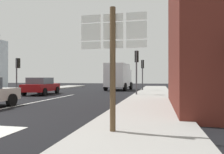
{
  "coord_description": "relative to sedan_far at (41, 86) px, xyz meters",
  "views": [
    {
      "loc": [
        7.16,
        -5.64,
        1.46
      ],
      "look_at": [
        2.99,
        13.84,
        1.52
      ],
      "focal_mm": 35.07,
      "sensor_mm": 36.0,
      "label": 1
    }
  ],
  "objects": [
    {
      "name": "traffic_light_near_left",
      "position": [
        -2.68,
        0.53,
        1.64
      ],
      "size": [
        0.3,
        0.49,
        3.24
      ],
      "color": "#47474C",
      "rests_on": "ground"
    },
    {
      "name": "lane_centre_stripe",
      "position": [
        2.76,
        -5.52,
        -0.75
      ],
      "size": [
        0.16,
        12.0,
        0.01
      ],
      "primitive_type": "cube",
      "color": "silver",
      "rests_on": "ground"
    },
    {
      "name": "traffic_light_near_right",
      "position": [
        8.2,
        0.24,
        1.91
      ],
      "size": [
        0.3,
        0.49,
        3.6
      ],
      "color": "#47474C",
      "rests_on": "ground"
    },
    {
      "name": "route_sign_post",
      "position": [
        8.81,
        -11.86,
        1.24
      ],
      "size": [
        1.66,
        0.14,
        3.2
      ],
      "color": "brown",
      "rests_on": "ground"
    },
    {
      "name": "traffic_light_far_right",
      "position": [
        8.2,
        6.81,
        1.75
      ],
      "size": [
        0.3,
        0.49,
        3.39
      ],
      "color": "#47474C",
      "rests_on": "ground"
    },
    {
      "name": "delivery_truck",
      "position": [
        5.33,
        7.94,
        0.89
      ],
      "size": [
        2.75,
        5.13,
        3.05
      ],
      "color": "silver",
      "rests_on": "ground"
    },
    {
      "name": "ground_plane",
      "position": [
        2.76,
        -1.52,
        -0.76
      ],
      "size": [
        80.0,
        80.0,
        0.0
      ],
      "primitive_type": "plane",
      "color": "black"
    },
    {
      "name": "sidewalk_right",
      "position": [
        9.45,
        -3.52,
        -0.69
      ],
      "size": [
        3.09,
        44.0,
        0.14
      ],
      "primitive_type": "cube",
      "color": "#9E9B96",
      "rests_on": "ground"
    },
    {
      "name": "sedan_far",
      "position": [
        0.0,
        0.0,
        0.0
      ],
      "size": [
        2.26,
        4.34,
        1.47
      ],
      "color": "maroon",
      "rests_on": "ground"
    }
  ]
}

